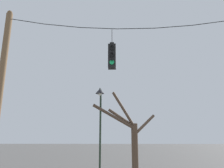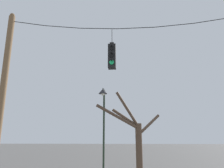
% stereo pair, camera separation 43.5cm
% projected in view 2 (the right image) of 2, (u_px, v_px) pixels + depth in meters
% --- Properties ---
extents(utility_pole_left, '(0.29, 0.29, 8.30)m').
position_uv_depth(utility_pole_left, '(2.00, 97.00, 9.72)').
color(utility_pole_left, brown).
rests_on(utility_pole_left, ground_plane).
extents(span_wire, '(12.03, 0.03, 0.68)m').
position_uv_depth(span_wire, '(136.00, 24.00, 10.02)').
color(span_wire, black).
extents(traffic_light_over_intersection, '(0.34, 0.46, 1.93)m').
position_uv_depth(traffic_light_over_intersection, '(112.00, 56.00, 9.73)').
color(traffic_light_over_intersection, black).
extents(street_lamp, '(0.54, 0.92, 5.36)m').
position_uv_depth(street_lamp, '(103.00, 108.00, 13.38)').
color(street_lamp, '#233323').
rests_on(street_lamp, ground_plane).
extents(bare_tree, '(4.26, 2.97, 5.41)m').
position_uv_depth(bare_tree, '(135.00, 137.00, 14.16)').
color(bare_tree, brown).
rests_on(bare_tree, ground_plane).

